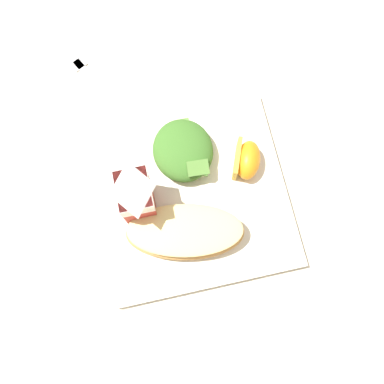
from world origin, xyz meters
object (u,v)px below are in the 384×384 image
Objects in this scene: white_plate at (192,195)px; milk_carton at (136,196)px; orange_wedge_front at (247,160)px; metal_fork at (97,85)px; cheesy_pizza_bread at (185,232)px; green_salad_pile at (182,151)px.

milk_carton reaches higher than white_plate.
milk_carton is 0.17m from orange_wedge_front.
milk_carton is at bearing 91.02° from white_plate.
white_plate is 0.24m from metal_fork.
cheesy_pizza_bread is at bearing 127.33° from orange_wedge_front.
green_salad_pile reaches higher than metal_fork.
green_salad_pile reaches higher than orange_wedge_front.
metal_fork is (0.19, 0.20, -0.03)m from orange_wedge_front.
metal_fork is (0.22, 0.03, -0.07)m from milk_carton.
cheesy_pizza_bread reaches higher than metal_fork.
orange_wedge_front is 0.28m from metal_fork.
green_salad_pile is 0.19m from metal_fork.
white_plate is 0.10m from orange_wedge_front.
white_plate is 0.10m from milk_carton.
cheesy_pizza_bread is at bearing -135.05° from milk_carton.
green_salad_pile is at bearing 69.03° from orange_wedge_front.
cheesy_pizza_bread is 0.09m from milk_carton.
green_salad_pile is at bearing -144.38° from metal_fork.
milk_carton is at bearing 129.79° from green_salad_pile.
green_salad_pile reaches higher than cheesy_pizza_bread.
green_salad_pile is at bearing -50.21° from milk_carton.
green_salad_pile is 0.11m from milk_carton.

